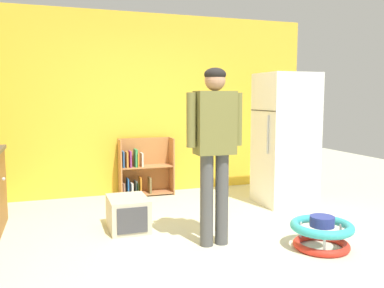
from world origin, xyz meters
The scene contains 7 objects.
ground_plane centered at (0.00, 0.00, 0.00)m, with size 12.00×12.00×0.00m, color beige.
back_wall centered at (0.00, 2.33, 1.35)m, with size 5.20×0.06×2.70m, color yellow.
refrigerator centered at (1.64, 1.06, 0.89)m, with size 0.73×0.68×1.78m.
bookshelf centered at (-0.11, 2.15, 0.37)m, with size 0.80×0.28×0.85m.
standing_person centered at (0.14, -0.11, 1.05)m, with size 0.57×0.22×1.74m.
baby_walker centered at (1.08, -0.55, 0.16)m, with size 0.60×0.60×0.32m.
pet_carrier centered at (-0.59, 0.62, 0.18)m, with size 0.42×0.55×0.36m.
Camera 1 is at (-1.32, -3.73, 1.46)m, focal length 37.87 mm.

